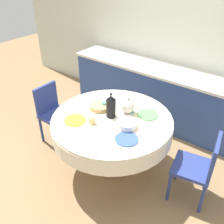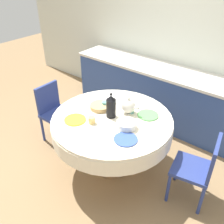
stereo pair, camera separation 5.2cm
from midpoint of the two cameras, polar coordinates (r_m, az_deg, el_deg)
ground_plane at (r=3.37m, az=0.46°, el=-12.40°), size 12.00×12.00×0.00m
wall_back at (r=4.03m, az=16.62°, el=15.78°), size 7.00×0.05×2.60m
kitchen_counter at (r=4.06m, az=12.80°, el=3.41°), size 3.24×0.64×0.90m
dining_table at (r=2.94m, az=0.51°, el=-3.33°), size 1.41×1.41×0.78m
chair_left at (r=2.84m, az=19.85°, el=-11.77°), size 0.47×0.47×0.86m
chair_right at (r=3.65m, az=-12.66°, el=0.42°), size 0.41×0.41×0.86m
plate_near_left at (r=2.85m, az=-7.92°, el=-1.75°), size 0.24×0.24×0.01m
cup_near_left at (r=2.77m, az=-4.10°, el=-1.87°), size 0.08×0.08×0.08m
plate_near_right at (r=2.55m, az=3.75°, el=-6.23°), size 0.24×0.24×0.01m
cup_near_right at (r=2.70m, az=4.06°, el=-2.84°), size 0.08×0.08×0.08m
plate_far_left at (r=3.22m, az=0.24°, el=2.96°), size 0.24×0.24×0.01m
cup_far_left at (r=3.04m, az=-1.11°, el=1.71°), size 0.08×0.08×0.08m
plate_far_right at (r=2.94m, az=8.71°, el=-0.70°), size 0.24×0.24×0.01m
cup_far_right at (r=2.95m, az=4.82°, el=0.48°), size 0.08×0.08×0.08m
coffee_carafe at (r=2.82m, az=0.31°, el=1.29°), size 0.11×0.11×0.31m
teapot at (r=2.91m, az=4.32°, el=1.37°), size 0.23×0.17×0.22m
bread_basket at (r=3.03m, az=-2.23°, el=1.28°), size 0.25×0.25×0.05m
fruit_bowl at (r=2.70m, az=3.87°, el=-2.92°), size 0.21×0.21×0.08m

